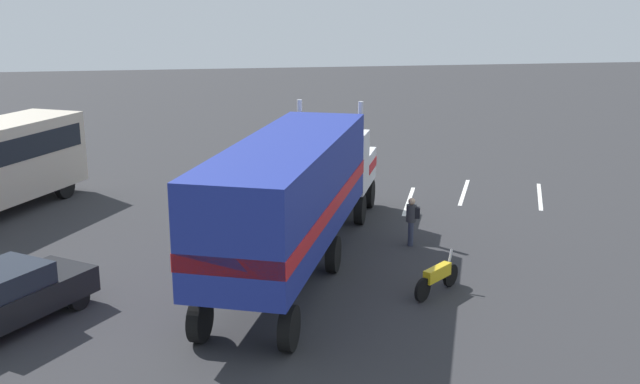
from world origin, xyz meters
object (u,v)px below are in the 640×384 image
Objects in this scene: motorcycle at (437,277)px; parked_car at (7,296)px; semi_truck at (298,188)px; person_bystander at (412,219)px.

parked_car is at bearing 90.92° from motorcycle.
semi_truck reaches higher than parked_car.
motorcycle is (0.18, -11.26, -0.33)m from parked_car.
semi_truck is 8.44m from parked_car.
person_bystander is 4.18m from motorcycle.
semi_truck is at bearing 52.49° from motorcycle.
parked_car is (-4.31, 11.75, -0.09)m from person_bystander.
person_bystander is at bearing -6.79° from motorcycle.
semi_truck reaches higher than motorcycle.
parked_car reaches higher than motorcycle.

